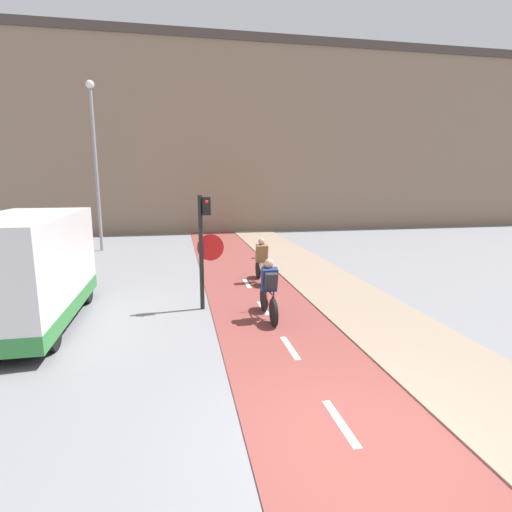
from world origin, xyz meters
name	(u,v)px	position (x,y,z in m)	size (l,w,h in m)	color
ground_plane	(356,448)	(0.00, 0.00, 0.00)	(120.00, 120.00, 0.00)	gray
bike_lane	(356,447)	(0.00, 0.00, 0.01)	(2.67, 60.00, 0.02)	brown
building_row_background	(207,139)	(0.00, 23.19, 5.85)	(60.00, 5.20, 11.68)	#89705B
traffic_light_pole	(204,239)	(-1.44, 5.80, 1.81)	(0.67, 0.25, 2.90)	black
street_lamp_far	(95,151)	(-5.60, 15.30, 4.52)	(0.36, 0.36, 7.48)	gray
cyclist_near	(269,290)	(-0.03, 4.74, 0.70)	(0.46, 1.68, 1.46)	black
cyclist_far	(261,262)	(0.50, 8.13, 0.66)	(0.46, 1.64, 1.45)	black
van	(26,273)	(-5.43, 5.38, 1.23)	(1.97, 4.78, 2.51)	silver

